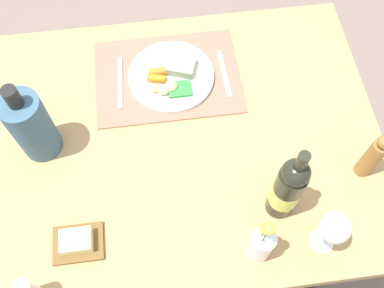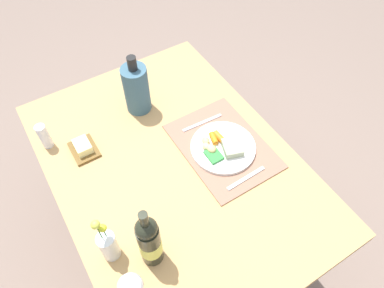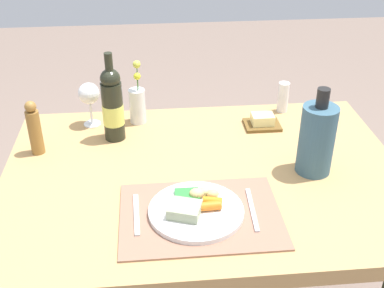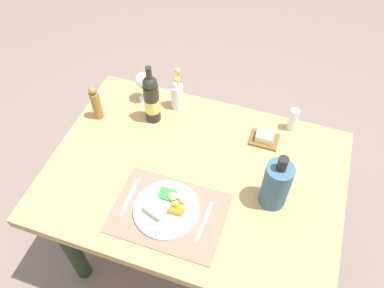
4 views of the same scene
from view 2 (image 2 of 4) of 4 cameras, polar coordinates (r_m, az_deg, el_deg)
ground_plane at (r=2.09m, az=-2.16°, el=-14.45°), size 8.00×8.00×0.00m
dining_table at (r=1.52m, az=-2.88°, el=-5.36°), size 1.28×0.91×0.74m
placemat at (r=1.48m, az=4.95°, el=-0.32°), size 0.45×0.33×0.01m
dinner_plate at (r=1.46m, az=4.96°, el=-0.47°), size 0.27×0.27×0.05m
fork at (r=1.40m, az=8.65°, el=-5.44°), size 0.02×0.18×0.00m
knife at (r=1.55m, az=1.66°, el=3.44°), size 0.02×0.19×0.00m
cooler_bottle at (r=1.55m, az=-8.92°, el=8.78°), size 0.11×0.11×0.29m
wine_bottle at (r=1.15m, az=-6.86°, el=-15.23°), size 0.07×0.07×0.32m
salt_shaker at (r=1.55m, az=-22.63°, el=1.15°), size 0.04×0.04×0.12m
flower_vase at (r=1.22m, az=-13.33°, el=-15.43°), size 0.06×0.06×0.24m
butter_dish at (r=1.52m, az=-17.04°, el=-0.58°), size 0.13×0.10×0.05m
wine_glass at (r=1.12m, az=-9.83°, el=-21.68°), size 0.08×0.08×0.17m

